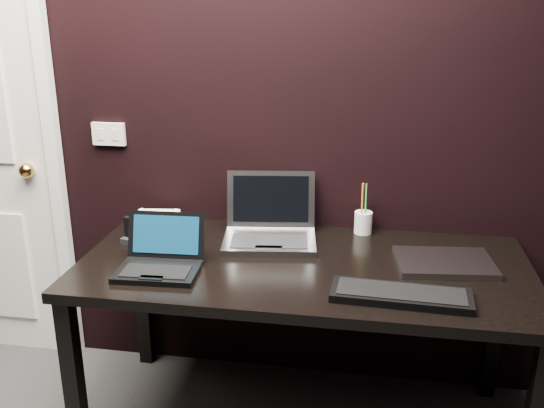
% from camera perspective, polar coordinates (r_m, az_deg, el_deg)
% --- Properties ---
extents(wall_back, '(4.00, 0.00, 4.00)m').
position_cam_1_polar(wall_back, '(2.58, -2.49, 10.08)').
color(wall_back, black).
rests_on(wall_back, ground).
extents(wall_switch, '(0.15, 0.02, 0.10)m').
position_cam_1_polar(wall_switch, '(2.79, -15.12, 6.38)').
color(wall_switch, silver).
rests_on(wall_switch, wall_back).
extents(desk, '(1.70, 0.80, 0.74)m').
position_cam_1_polar(desk, '(2.34, 2.94, -7.26)').
color(desk, black).
rests_on(desk, ground).
extents(netbook, '(0.31, 0.28, 0.19)m').
position_cam_1_polar(netbook, '(2.27, -10.47, -5.23)').
color(netbook, black).
rests_on(netbook, desk).
extents(silver_laptop, '(0.41, 0.38, 0.26)m').
position_cam_1_polar(silver_laptop, '(2.49, -0.20, -2.39)').
color(silver_laptop, '#95969B').
rests_on(silver_laptop, desk).
extents(ext_keyboard, '(0.47, 0.18, 0.03)m').
position_cam_1_polar(ext_keyboard, '(2.08, 12.03, -8.36)').
color(ext_keyboard, black).
rests_on(ext_keyboard, desk).
extents(closed_laptop, '(0.38, 0.29, 0.02)m').
position_cam_1_polar(closed_laptop, '(2.37, 15.93, -5.33)').
color(closed_laptop, '#9F9EA4').
rests_on(closed_laptop, desk).
extents(desk_phone, '(0.20, 0.16, 0.09)m').
position_cam_1_polar(desk_phone, '(2.69, -10.52, -1.44)').
color(desk_phone, white).
rests_on(desk_phone, desk).
extents(mobile_phone, '(0.07, 0.06, 0.11)m').
position_cam_1_polar(mobile_phone, '(2.54, -13.17, -2.68)').
color(mobile_phone, black).
rests_on(mobile_phone, desk).
extents(pen_cup, '(0.10, 0.10, 0.22)m').
position_cam_1_polar(pen_cup, '(2.60, 8.58, -1.64)').
color(pen_cup, white).
rests_on(pen_cup, desk).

